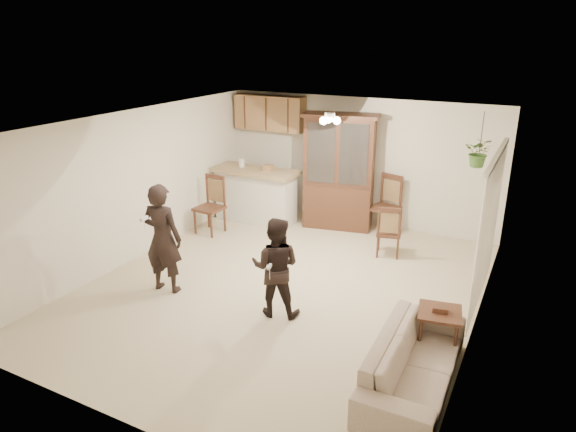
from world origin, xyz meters
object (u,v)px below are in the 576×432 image
at_px(sofa, 415,357).
at_px(china_hutch, 339,173).
at_px(adult, 162,234).
at_px(chair_bar, 210,217).
at_px(side_table, 438,331).
at_px(chair_hutch_right, 388,241).
at_px(chair_hutch_left, 384,217).
at_px(child, 276,269).

relative_size(sofa, china_hutch, 0.84).
relative_size(adult, china_hutch, 0.81).
relative_size(adult, chair_bar, 1.63).
relative_size(side_table, chair_bar, 0.55).
distance_m(adult, chair_bar, 2.43).
xyz_separation_m(chair_bar, chair_hutch_right, (3.36, 0.54, -0.05)).
distance_m(chair_bar, chair_hutch_left, 3.34).
bearing_deg(adult, chair_hutch_left, -127.21).
distance_m(chair_bar, chair_hutch_right, 3.41).
xyz_separation_m(sofa, chair_bar, (-4.64, 2.74, -0.06)).
bearing_deg(chair_hutch_right, chair_bar, -4.92).
distance_m(sofa, child, 2.19).
distance_m(china_hutch, chair_hutch_left, 1.21).
bearing_deg(child, side_table, 167.57).
relative_size(sofa, child, 1.39).
xyz_separation_m(chair_hutch_left, chair_hutch_right, (0.39, -0.98, -0.06)).
distance_m(sofa, chair_bar, 5.39).
relative_size(child, china_hutch, 0.60).
height_order(adult, child, adult).
bearing_deg(chair_hutch_left, chair_bar, -137.16).
distance_m(adult, child, 1.81).
bearing_deg(china_hutch, chair_bar, -156.46).
bearing_deg(chair_bar, chair_hutch_left, 31.50).
height_order(sofa, chair_hutch_right, chair_hutch_right).
relative_size(side_table, chair_hutch_left, 0.54).
xyz_separation_m(child, chair_hutch_right, (0.79, 2.62, -0.42)).
height_order(adult, chair_hutch_right, adult).
xyz_separation_m(child, chair_bar, (-2.58, 2.08, -0.36)).
bearing_deg(child, sofa, 147.03).
bearing_deg(side_table, sofa, -96.96).
bearing_deg(chair_hutch_right, child, 59.19).
height_order(adult, chair_bar, adult).
bearing_deg(sofa, adult, 81.29).
bearing_deg(chair_hutch_left, side_table, -47.53).
distance_m(sofa, adult, 3.93).
relative_size(chair_bar, chair_hutch_right, 1.20).
height_order(side_table, chair_bar, chair_bar).
bearing_deg(side_table, chair_hutch_right, 118.64).
relative_size(child, side_table, 2.22).
height_order(chair_bar, chair_hutch_left, chair_hutch_left).
bearing_deg(child, chair_hutch_right, -121.86).
bearing_deg(child, chair_hutch_left, -111.45).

